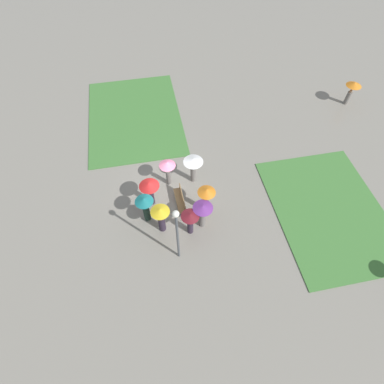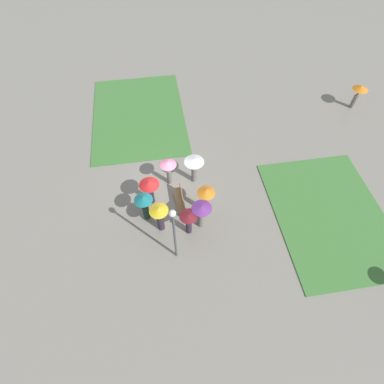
{
  "view_description": "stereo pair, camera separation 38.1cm",
  "coord_description": "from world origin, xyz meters",
  "px_view_note": "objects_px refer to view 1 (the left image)",
  "views": [
    {
      "loc": [
        10.86,
        -0.54,
        14.74
      ],
      "look_at": [
        0.83,
        1.4,
        0.71
      ],
      "focal_mm": 28.0,
      "sensor_mm": 36.0,
      "label": 1
    },
    {
      "loc": [
        10.92,
        -0.16,
        14.74
      ],
      "look_at": [
        0.83,
        1.4,
        0.71
      ],
      "focal_mm": 28.0,
      "sensor_mm": 36.0,
      "label": 2
    }
  ],
  "objects_px": {
    "park_bench": "(181,200)",
    "crowd_person_red": "(150,188)",
    "crowd_person_purple": "(203,212)",
    "crowd_person_white": "(193,164)",
    "crowd_person_orange": "(206,195)",
    "crowd_person_pink": "(168,168)",
    "crowd_person_teal": "(145,205)",
    "lamp_post": "(177,230)",
    "crowd_person_yellow": "(161,216)",
    "crowd_person_maroon": "(190,220)",
    "lone_walker_far_path": "(353,88)"
  },
  "relations": [
    {
      "from": "park_bench",
      "to": "lamp_post",
      "type": "distance_m",
      "value": 4.0
    },
    {
      "from": "lamp_post",
      "to": "crowd_person_maroon",
      "type": "xyz_separation_m",
      "value": [
        -1.32,
        0.85,
        -1.55
      ]
    },
    {
      "from": "crowd_person_purple",
      "to": "crowd_person_white",
      "type": "xyz_separation_m",
      "value": [
        -3.22,
        0.12,
        0.21
      ]
    },
    {
      "from": "crowd_person_purple",
      "to": "crowd_person_pink",
      "type": "height_order",
      "value": "crowd_person_pink"
    },
    {
      "from": "crowd_person_orange",
      "to": "crowd_person_yellow",
      "type": "distance_m",
      "value": 2.73
    },
    {
      "from": "crowd_person_purple",
      "to": "crowd_person_red",
      "type": "relative_size",
      "value": 1.0
    },
    {
      "from": "crowd_person_teal",
      "to": "crowd_person_yellow",
      "type": "xyz_separation_m",
      "value": [
        0.84,
        0.75,
        -0.0
      ]
    },
    {
      "from": "crowd_person_red",
      "to": "lone_walker_far_path",
      "type": "height_order",
      "value": "crowd_person_red"
    },
    {
      "from": "lamp_post",
      "to": "crowd_person_pink",
      "type": "xyz_separation_m",
      "value": [
        -4.9,
        0.19,
        -1.32
      ]
    },
    {
      "from": "crowd_person_orange",
      "to": "crowd_person_teal",
      "type": "height_order",
      "value": "crowd_person_orange"
    },
    {
      "from": "park_bench",
      "to": "crowd_person_red",
      "type": "relative_size",
      "value": 0.96
    },
    {
      "from": "crowd_person_orange",
      "to": "crowd_person_pink",
      "type": "height_order",
      "value": "crowd_person_orange"
    },
    {
      "from": "lone_walker_far_path",
      "to": "crowd_person_pink",
      "type": "bearing_deg",
      "value": 83.09
    },
    {
      "from": "lamp_post",
      "to": "crowd_person_pink",
      "type": "relative_size",
      "value": 2.23
    },
    {
      "from": "lamp_post",
      "to": "crowd_person_teal",
      "type": "height_order",
      "value": "lamp_post"
    },
    {
      "from": "crowd_person_purple",
      "to": "crowd_person_yellow",
      "type": "bearing_deg",
      "value": -0.16
    },
    {
      "from": "lamp_post",
      "to": "crowd_person_maroon",
      "type": "relative_size",
      "value": 2.43
    },
    {
      "from": "crowd_person_yellow",
      "to": "crowd_person_maroon",
      "type": "bearing_deg",
      "value": -43.5
    },
    {
      "from": "crowd_person_red",
      "to": "lamp_post",
      "type": "bearing_deg",
      "value": 163.11
    },
    {
      "from": "crowd_person_maroon",
      "to": "crowd_person_pink",
      "type": "bearing_deg",
      "value": -112.8
    },
    {
      "from": "lamp_post",
      "to": "crowd_person_pink",
      "type": "bearing_deg",
      "value": 177.83
    },
    {
      "from": "crowd_person_purple",
      "to": "crowd_person_yellow",
      "type": "xyz_separation_m",
      "value": [
        -0.13,
        -2.22,
        0.06
      ]
    },
    {
      "from": "crowd_person_orange",
      "to": "crowd_person_white",
      "type": "bearing_deg",
      "value": -86.62
    },
    {
      "from": "crowd_person_white",
      "to": "crowd_person_teal",
      "type": "relative_size",
      "value": 1.0
    },
    {
      "from": "park_bench",
      "to": "crowd_person_orange",
      "type": "xyz_separation_m",
      "value": [
        0.66,
        1.34,
        1.01
      ]
    },
    {
      "from": "park_bench",
      "to": "crowd_person_teal",
      "type": "relative_size",
      "value": 0.92
    },
    {
      "from": "crowd_person_purple",
      "to": "lone_walker_far_path",
      "type": "relative_size",
      "value": 1.02
    },
    {
      "from": "crowd_person_teal",
      "to": "lone_walker_far_path",
      "type": "distance_m",
      "value": 17.77
    },
    {
      "from": "crowd_person_pink",
      "to": "crowd_person_maroon",
      "type": "height_order",
      "value": "crowd_person_pink"
    },
    {
      "from": "park_bench",
      "to": "crowd_person_maroon",
      "type": "xyz_separation_m",
      "value": [
        1.88,
        0.2,
        0.76
      ]
    },
    {
      "from": "crowd_person_orange",
      "to": "crowd_person_purple",
      "type": "distance_m",
      "value": 1.0
    },
    {
      "from": "crowd_person_red",
      "to": "crowd_person_yellow",
      "type": "bearing_deg",
      "value": 158.96
    },
    {
      "from": "crowd_person_orange",
      "to": "crowd_person_maroon",
      "type": "height_order",
      "value": "crowd_person_orange"
    },
    {
      "from": "crowd_person_white",
      "to": "crowd_person_red",
      "type": "height_order",
      "value": "crowd_person_white"
    },
    {
      "from": "park_bench",
      "to": "crowd_person_teal",
      "type": "bearing_deg",
      "value": -75.59
    },
    {
      "from": "park_bench",
      "to": "crowd_person_pink",
      "type": "height_order",
      "value": "crowd_person_pink"
    },
    {
      "from": "lamp_post",
      "to": "crowd_person_orange",
      "type": "distance_m",
      "value": 3.47
    },
    {
      "from": "crowd_person_teal",
      "to": "lone_walker_far_path",
      "type": "relative_size",
      "value": 1.06
    },
    {
      "from": "crowd_person_pink",
      "to": "crowd_person_yellow",
      "type": "distance_m",
      "value": 3.24
    },
    {
      "from": "crowd_person_purple",
      "to": "crowd_person_red",
      "type": "distance_m",
      "value": 3.28
    },
    {
      "from": "crowd_person_white",
      "to": "park_bench",
      "type": "bearing_deg",
      "value": 46.47
    },
    {
      "from": "crowd_person_pink",
      "to": "crowd_person_yellow",
      "type": "height_order",
      "value": "crowd_person_yellow"
    },
    {
      "from": "park_bench",
      "to": "crowd_person_maroon",
      "type": "distance_m",
      "value": 2.04
    },
    {
      "from": "crowd_person_purple",
      "to": "crowd_person_white",
      "type": "relative_size",
      "value": 0.96
    },
    {
      "from": "park_bench",
      "to": "lone_walker_far_path",
      "type": "distance_m",
      "value": 15.73
    },
    {
      "from": "lamp_post",
      "to": "crowd_person_red",
      "type": "xyz_separation_m",
      "value": [
        -3.65,
        -1.01,
        -1.35
      ]
    },
    {
      "from": "park_bench",
      "to": "crowd_person_red",
      "type": "bearing_deg",
      "value": -107.01
    },
    {
      "from": "lamp_post",
      "to": "crowd_person_pink",
      "type": "distance_m",
      "value": 5.08
    },
    {
      "from": "crowd_person_orange",
      "to": "crowd_person_white",
      "type": "xyz_separation_m",
      "value": [
        -2.32,
        -0.28,
        0.01
      ]
    },
    {
      "from": "park_bench",
      "to": "crowd_person_yellow",
      "type": "height_order",
      "value": "crowd_person_yellow"
    }
  ]
}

